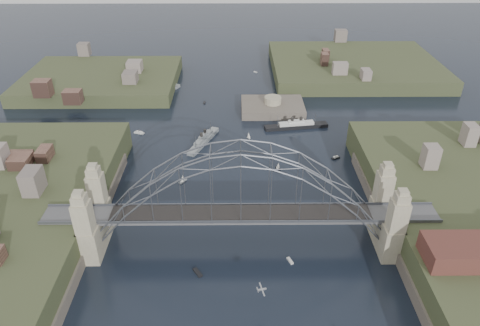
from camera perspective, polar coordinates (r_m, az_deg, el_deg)
name	(u,v)px	position (r m, az deg, el deg)	size (l,w,h in m)	color
ground	(241,243)	(101.06, 0.09, -10.21)	(500.00, 500.00, 0.00)	black
bridge	(241,198)	(93.34, 0.10, -4.54)	(84.00, 13.80, 24.60)	#525255
headland_nw	(102,84)	(190.98, -17.19, 9.56)	(60.00, 45.00, 9.00)	#394124
headland_ne	(353,70)	(203.54, 14.28, 11.39)	(70.00, 55.00, 9.50)	#394124
fort_island	(272,112)	(160.96, 4.14, 6.52)	(22.00, 16.00, 9.40)	brown
wharf_shed	(479,252)	(95.17, 28.18, -9.96)	(20.00, 8.00, 4.00)	#592D26
naval_cruiser_near	(204,140)	(139.42, -4.68, 2.89)	(9.01, 17.62, 5.41)	gray
naval_cruiser_far	(166,91)	(177.94, -9.39, 9.07)	(9.66, 13.93, 5.09)	gray
ocean_liner	(296,126)	(149.29, 7.19, 4.76)	(21.28, 5.91, 5.18)	black
aeroplane	(261,289)	(83.84, 2.69, -15.83)	(1.84, 3.29, 0.48)	#9EA0A5
small_boat_a	(183,179)	(121.16, -7.33, -2.08)	(2.16, 2.82, 2.38)	silver
small_boat_b	(278,166)	(125.99, 4.90, -0.40)	(1.56, 1.92, 2.38)	silver
small_boat_c	(198,273)	(94.71, -5.42, -13.76)	(2.26, 2.86, 0.45)	silver
small_boat_d	(336,158)	(133.88, 12.12, 0.68)	(2.62, 1.85, 1.43)	silver
small_boat_e	(139,133)	(148.43, -12.76, 3.80)	(3.58, 2.28, 1.43)	silver
small_boat_f	(249,135)	(141.51, 1.11, 3.56)	(1.51, 1.58, 2.38)	silver
small_boat_h	(205,103)	(167.20, -4.55, 7.67)	(0.73, 2.17, 0.45)	silver
small_boat_i	(374,208)	(115.65, 16.77, -5.46)	(1.49, 2.81, 1.43)	silver
small_boat_k	(255,72)	(197.33, 1.97, 11.52)	(1.62, 1.68, 0.45)	silver
small_boat_l	(81,173)	(131.48, -19.59, -1.25)	(1.57, 2.37, 0.45)	silver
small_boat_m	(290,261)	(97.35, 6.40, -12.30)	(1.37, 2.11, 0.45)	silver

